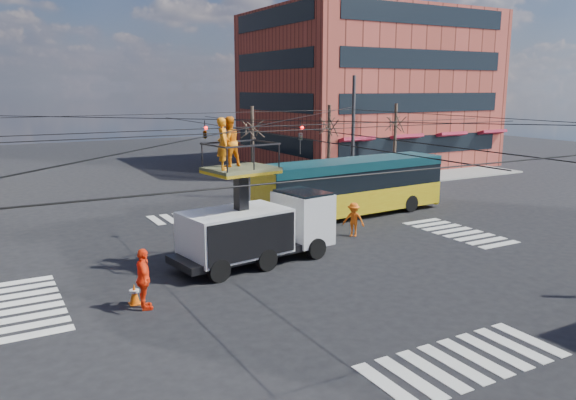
{
  "coord_description": "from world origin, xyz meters",
  "views": [
    {
      "loc": [
        -10.9,
        -19.84,
        7.21
      ],
      "look_at": [
        1.03,
        1.56,
        2.27
      ],
      "focal_mm": 35.0,
      "sensor_mm": 36.0,
      "label": 1
    }
  ],
  "objects_px": {
    "worker_ground": "(144,279)",
    "flagger": "(354,220)",
    "utility_truck": "(257,215)",
    "city_bus": "(352,186)",
    "traffic_cone": "(134,294)"
  },
  "relations": [
    {
      "from": "utility_truck",
      "to": "flagger",
      "type": "xyz_separation_m",
      "value": [
        5.93,
        1.4,
        -1.19
      ]
    },
    {
      "from": "utility_truck",
      "to": "city_bus",
      "type": "xyz_separation_m",
      "value": [
        8.48,
        5.18,
        -0.3
      ]
    },
    {
      "from": "city_bus",
      "to": "flagger",
      "type": "relative_size",
      "value": 7.1
    },
    {
      "from": "traffic_cone",
      "to": "flagger",
      "type": "xyz_separation_m",
      "value": [
        11.64,
        3.61,
        0.48
      ]
    },
    {
      "from": "traffic_cone",
      "to": "flagger",
      "type": "height_order",
      "value": "flagger"
    },
    {
      "from": "city_bus",
      "to": "traffic_cone",
      "type": "xyz_separation_m",
      "value": [
        -14.19,
        -7.4,
        -1.36
      ]
    },
    {
      "from": "worker_ground",
      "to": "flagger",
      "type": "bearing_deg",
      "value": -62.13
    },
    {
      "from": "traffic_cone",
      "to": "utility_truck",
      "type": "bearing_deg",
      "value": 21.2
    },
    {
      "from": "traffic_cone",
      "to": "flagger",
      "type": "relative_size",
      "value": 0.43
    },
    {
      "from": "city_bus",
      "to": "traffic_cone",
      "type": "relative_size",
      "value": 16.55
    },
    {
      "from": "utility_truck",
      "to": "city_bus",
      "type": "distance_m",
      "value": 9.94
    },
    {
      "from": "city_bus",
      "to": "worker_ground",
      "type": "relative_size",
      "value": 5.78
    },
    {
      "from": "traffic_cone",
      "to": "worker_ground",
      "type": "xyz_separation_m",
      "value": [
        0.19,
        -0.6,
        0.67
      ]
    },
    {
      "from": "traffic_cone",
      "to": "flagger",
      "type": "distance_m",
      "value": 12.2
    },
    {
      "from": "city_bus",
      "to": "traffic_cone",
      "type": "height_order",
      "value": "city_bus"
    }
  ]
}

